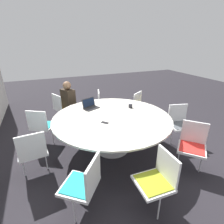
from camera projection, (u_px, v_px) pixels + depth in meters
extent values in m
plane|color=black|center=(112.00, 149.00, 3.68)|extent=(16.00, 16.00, 0.00)
cylinder|color=#B7B7BC|center=(112.00, 148.00, 3.68)|extent=(0.68, 0.68, 0.02)
cylinder|color=#B7B7BC|center=(112.00, 134.00, 3.54)|extent=(0.14, 0.14, 0.69)
cylinder|color=silver|center=(112.00, 117.00, 3.40)|extent=(2.29, 2.29, 0.03)
cube|color=white|center=(64.00, 108.00, 4.67)|extent=(0.57, 0.56, 0.04)
cube|color=gold|center=(64.00, 108.00, 4.66)|extent=(0.50, 0.49, 0.01)
cube|color=white|center=(57.00, 102.00, 4.46)|extent=(0.40, 0.19, 0.40)
cylinder|color=silver|center=(62.00, 114.00, 4.88)|extent=(0.02, 0.02, 0.40)
cylinder|color=silver|center=(69.00, 118.00, 4.64)|extent=(0.02, 0.02, 0.40)
cube|color=white|center=(44.00, 126.00, 3.73)|extent=(0.59, 0.59, 0.04)
cube|color=teal|center=(43.00, 125.00, 3.72)|extent=(0.52, 0.52, 0.01)
cube|color=white|center=(37.00, 120.00, 3.47)|extent=(0.24, 0.37, 0.40)
cylinder|color=silver|center=(37.00, 134.00, 3.84)|extent=(0.02, 0.02, 0.40)
cylinder|color=silver|center=(53.00, 136.00, 3.79)|extent=(0.02, 0.02, 0.40)
cube|color=white|center=(33.00, 152.00, 2.88)|extent=(0.46, 0.48, 0.04)
cube|color=teal|center=(32.00, 150.00, 2.87)|extent=(0.40, 0.42, 0.01)
cube|color=white|center=(31.00, 146.00, 2.63)|extent=(0.07, 0.42, 0.40)
cylinder|color=silver|center=(23.00, 166.00, 2.88)|extent=(0.02, 0.02, 0.40)
cylinder|color=silver|center=(46.00, 159.00, 3.04)|extent=(0.02, 0.02, 0.40)
cube|color=white|center=(79.00, 186.00, 2.20)|extent=(0.61, 0.60, 0.04)
cube|color=teal|center=(79.00, 184.00, 2.19)|extent=(0.53, 0.53, 0.01)
cube|color=white|center=(93.00, 175.00, 2.07)|extent=(0.34, 0.28, 0.40)
cylinder|color=silver|center=(74.00, 211.00, 2.13)|extent=(0.02, 0.02, 0.40)
cylinder|color=silver|center=(86.00, 188.00, 2.45)|extent=(0.02, 0.02, 0.40)
cube|color=white|center=(153.00, 184.00, 2.24)|extent=(0.45, 0.43, 0.04)
cube|color=olive|center=(153.00, 182.00, 2.23)|extent=(0.40, 0.38, 0.01)
cube|color=white|center=(167.00, 166.00, 2.22)|extent=(0.42, 0.04, 0.40)
cylinder|color=silver|center=(159.00, 208.00, 2.17)|extent=(0.02, 0.02, 0.40)
cylinder|color=silver|center=(144.00, 186.00, 2.48)|extent=(0.02, 0.02, 0.40)
cube|color=white|center=(192.00, 149.00, 2.95)|extent=(0.61, 0.61, 0.04)
cube|color=red|center=(192.00, 148.00, 2.94)|extent=(0.54, 0.53, 0.01)
cube|color=white|center=(194.00, 132.00, 3.03)|extent=(0.33, 0.31, 0.40)
cylinder|color=silver|center=(201.00, 162.00, 2.97)|extent=(0.02, 0.02, 0.40)
cylinder|color=silver|center=(179.00, 157.00, 3.10)|extent=(0.02, 0.02, 0.40)
cube|color=white|center=(180.00, 126.00, 3.73)|extent=(0.51, 0.53, 0.04)
cube|color=#4C5156|center=(181.00, 125.00, 3.72)|extent=(0.45, 0.46, 0.01)
cube|color=white|center=(177.00, 113.00, 3.82)|extent=(0.13, 0.41, 0.40)
cylinder|color=silver|center=(187.00, 134.00, 3.84)|extent=(0.02, 0.02, 0.40)
cylinder|color=silver|center=(171.00, 136.00, 3.79)|extent=(0.02, 0.02, 0.40)
cube|color=white|center=(144.00, 109.00, 4.65)|extent=(0.59, 0.60, 0.04)
cube|color=gold|center=(144.00, 108.00, 4.64)|extent=(0.52, 0.53, 0.01)
cube|color=white|center=(138.00, 100.00, 4.67)|extent=(0.25, 0.37, 0.40)
cylinder|color=silver|center=(146.00, 114.00, 4.87)|extent=(0.02, 0.02, 0.40)
cylinder|color=silver|center=(140.00, 119.00, 4.60)|extent=(0.02, 0.02, 0.40)
cube|color=white|center=(106.00, 106.00, 4.88)|extent=(0.54, 0.53, 0.04)
cube|color=olive|center=(106.00, 105.00, 4.87)|extent=(0.47, 0.46, 0.01)
cube|color=white|center=(99.00, 98.00, 4.78)|extent=(0.41, 0.14, 0.40)
cylinder|color=silver|center=(106.00, 110.00, 5.13)|extent=(0.02, 0.02, 0.40)
cylinder|color=silver|center=(107.00, 115.00, 4.80)|extent=(0.02, 0.02, 0.40)
cylinder|color=#2D2319|center=(71.00, 116.00, 4.72)|extent=(0.10, 0.10, 0.44)
cylinder|color=#2D2319|center=(75.00, 118.00, 4.60)|extent=(0.10, 0.10, 0.44)
cube|color=#2D2319|center=(68.00, 100.00, 4.40)|extent=(0.42, 0.34, 0.55)
sphere|color=brown|center=(67.00, 85.00, 4.26)|extent=(0.20, 0.20, 0.20)
cube|color=#232326|center=(92.00, 108.00, 3.80)|extent=(0.32, 0.38, 0.02)
cube|color=#232326|center=(89.00, 102.00, 3.82)|extent=(0.18, 0.32, 0.20)
cube|color=black|center=(89.00, 103.00, 3.82)|extent=(0.15, 0.29, 0.17)
cylinder|color=black|center=(130.00, 106.00, 3.83)|extent=(0.09, 0.09, 0.08)
cube|color=black|center=(105.00, 123.00, 3.15)|extent=(0.15, 0.14, 0.01)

